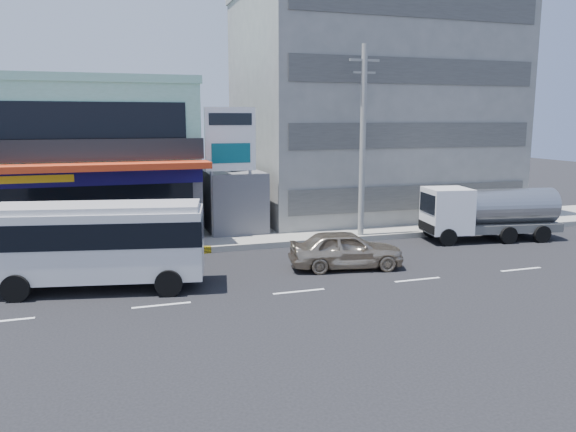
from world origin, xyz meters
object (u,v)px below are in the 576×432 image
object	(u,v)px
satellite_dish	(233,170)
utility_pole_near	(363,142)
tanker_truck	(486,212)
concrete_building	(369,108)
sedan	(346,249)
minibus	(98,239)
shop_building	(78,162)
billboard	(231,147)

from	to	relation	value
satellite_dish	utility_pole_near	xyz separation A→B (m)	(6.00, -3.60, 1.57)
utility_pole_near	tanker_truck	xyz separation A→B (m)	(6.26, -1.96, -3.65)
concrete_building	sedan	size ratio (longest dim) A/B	3.31
satellite_dish	minibus	world-z (taller)	satellite_dish
minibus	tanker_truck	size ratio (longest dim) A/B	1.09
shop_building	sedan	distance (m)	16.17
shop_building	utility_pole_near	size ratio (longest dim) A/B	1.24
billboard	utility_pole_near	distance (m)	6.75
billboard	sedan	distance (m)	8.58
minibus	tanker_truck	world-z (taller)	minibus
utility_pole_near	billboard	bearing A→B (deg)	164.52
billboard	concrete_building	bearing A→B (deg)	28.92
sedan	tanker_truck	world-z (taller)	tanker_truck
sedan	tanker_truck	size ratio (longest dim) A/B	0.66
satellite_dish	billboard	world-z (taller)	billboard
billboard	minibus	world-z (taller)	billboard
billboard	minibus	xyz separation A→B (m)	(-6.48, -6.57, -3.00)
tanker_truck	utility_pole_near	bearing A→B (deg)	162.62
tanker_truck	minibus	bearing A→B (deg)	-171.68
shop_building	concrete_building	xyz separation A→B (m)	(18.00, 1.05, 3.00)
shop_building	tanker_truck	xyz separation A→B (m)	(20.26, -8.51, -2.49)
utility_pole_near	sedan	distance (m)	7.18
billboard	utility_pole_near	xyz separation A→B (m)	(6.50, -1.80, 0.22)
concrete_building	utility_pole_near	distance (m)	8.79
minibus	sedan	distance (m)	10.04
billboard	tanker_truck	xyz separation A→B (m)	(12.76, -3.76, -3.42)
shop_building	sedan	xyz separation A→B (m)	(11.00, -11.42, -3.17)
shop_building	billboard	xyz separation A→B (m)	(7.50, -4.75, 0.93)
concrete_building	satellite_dish	bearing A→B (deg)	-158.20
satellite_dish	shop_building	bearing A→B (deg)	159.79
utility_pole_near	sedan	size ratio (longest dim) A/B	2.07
shop_building	concrete_building	distance (m)	18.28
minibus	utility_pole_near	bearing A→B (deg)	20.20
shop_building	satellite_dish	bearing A→B (deg)	-20.21
concrete_building	utility_pole_near	xyz separation A→B (m)	(-4.00, -7.60, -1.85)
shop_building	minibus	bearing A→B (deg)	-84.84
sedan	satellite_dish	bearing A→B (deg)	29.40
concrete_building	utility_pole_near	world-z (taller)	concrete_building
minibus	shop_building	bearing A→B (deg)	95.16
shop_building	sedan	bearing A→B (deg)	-46.07
billboard	sedan	bearing A→B (deg)	-62.33
billboard	utility_pole_near	bearing A→B (deg)	-15.48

